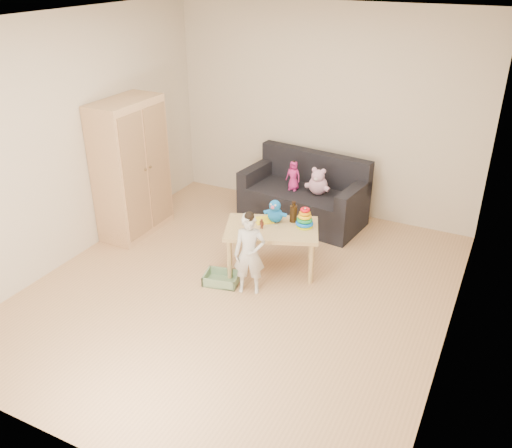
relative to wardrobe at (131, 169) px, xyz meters
The scene contains 13 objects.
room 1.93m from the wardrobe, 18.77° to the right, with size 4.50×4.50×4.50m.
wardrobe is the anchor object (origin of this frame).
sofa 2.16m from the wardrobe, 34.00° to the left, with size 1.51×0.76×0.43m, color black.
play_table 1.95m from the wardrobe, ahead, with size 0.96×0.61×0.51m, color tan.
storage_bin 1.80m from the wardrobe, 20.59° to the right, with size 0.35×0.26×0.11m, color gray, non-canonical shape.
toddler 1.98m from the wardrobe, 17.14° to the right, with size 0.31×0.21×0.84m, color silver.
pink_bear 2.24m from the wardrobe, 30.27° to the left, with size 0.25×0.21×0.29m, color #E7AAD0, non-canonical shape.
doll 1.96m from the wardrobe, 34.84° to the left, with size 0.19×0.13×0.37m, color #CE2680.
ring_stacker 2.18m from the wardrobe, ahead, with size 0.19×0.19×0.21m.
brown_bottle 2.03m from the wardrobe, ahead, with size 0.08×0.08×0.23m.
blue_plush 1.85m from the wardrobe, ahead, with size 0.21×0.17×0.26m, color #1B81F5, non-canonical shape.
wooden_figure 1.81m from the wardrobe, ahead, with size 0.04×0.04×0.11m, color maroon, non-canonical shape.
yellow_book 1.75m from the wardrobe, ahead, with size 0.18×0.18×0.01m, color yellow.
Camera 1 is at (2.21, -4.08, 3.09)m, focal length 38.00 mm.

